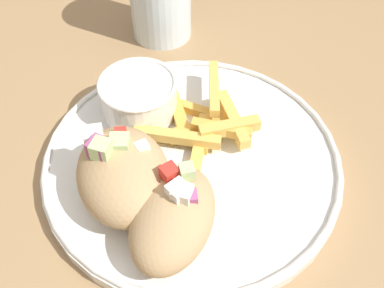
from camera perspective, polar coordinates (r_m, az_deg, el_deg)
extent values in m
cube|color=#9E7A51|center=(0.45, -2.72, -5.35)|extent=(1.13, 1.13, 0.04)
cylinder|color=#9E7A51|center=(1.20, -7.92, 12.22)|extent=(0.06, 0.06, 0.67)
cylinder|color=white|center=(0.44, 0.00, -2.29)|extent=(0.29, 0.29, 0.01)
torus|color=white|center=(0.43, 0.00, -1.55)|extent=(0.28, 0.28, 0.01)
ellipsoid|color=tan|center=(0.36, -2.43, -9.44)|extent=(0.11, 0.09, 0.05)
cube|color=white|center=(0.35, -1.77, -6.16)|extent=(0.02, 0.02, 0.02)
cube|color=#B7D693|center=(0.36, -0.64, -3.51)|extent=(0.02, 0.02, 0.01)
cube|color=red|center=(0.36, -2.87, -3.71)|extent=(0.02, 0.02, 0.01)
cube|color=silver|center=(0.35, -1.27, -6.41)|extent=(0.02, 0.02, 0.02)
cube|color=#A34C84|center=(0.35, -0.27, -6.88)|extent=(0.02, 0.02, 0.01)
ellipsoid|color=tan|center=(0.39, -8.70, -3.90)|extent=(0.13, 0.13, 0.05)
cube|color=white|center=(0.38, -6.32, -0.56)|extent=(0.01, 0.01, 0.01)
cube|color=#B7D693|center=(0.37, -11.42, -0.66)|extent=(0.02, 0.02, 0.02)
cube|color=#A34C84|center=(0.37, -11.73, -0.52)|extent=(0.02, 0.02, 0.02)
cube|color=silver|center=(0.39, -12.34, 0.87)|extent=(0.02, 0.02, 0.02)
cube|color=red|center=(0.39, -9.04, 1.18)|extent=(0.01, 0.01, 0.01)
cube|color=#B7D693|center=(0.38, -9.16, -0.12)|extent=(0.02, 0.02, 0.02)
cube|color=gold|center=(0.47, -1.94, 4.39)|extent=(0.05, 0.05, 0.01)
cube|color=#E5B251|center=(0.45, 2.52, 1.80)|extent=(0.06, 0.02, 0.01)
cube|color=#E5B251|center=(0.43, 0.99, 0.04)|extent=(0.07, 0.04, 0.01)
cube|color=#E5B251|center=(0.44, -1.80, 0.99)|extent=(0.05, 0.07, 0.01)
cube|color=gold|center=(0.45, 0.56, 2.08)|extent=(0.06, 0.05, 0.01)
cube|color=gold|center=(0.47, 0.90, 4.19)|extent=(0.02, 0.08, 0.01)
cube|color=#E5B251|center=(0.43, -1.95, 0.91)|extent=(0.04, 0.08, 0.01)
cube|color=#E5B251|center=(0.43, 4.80, 2.09)|extent=(0.05, 0.05, 0.01)
cube|color=#E5B251|center=(0.46, 2.82, 7.13)|extent=(0.07, 0.05, 0.01)
cube|color=gold|center=(0.43, 3.77, 1.88)|extent=(0.03, 0.06, 0.01)
cube|color=#E5B251|center=(0.44, 5.19, 3.24)|extent=(0.06, 0.06, 0.01)
cylinder|color=white|center=(0.46, -6.75, 5.82)|extent=(0.08, 0.08, 0.04)
cylinder|color=beige|center=(0.45, -6.94, 7.33)|extent=(0.06, 0.06, 0.01)
torus|color=white|center=(0.45, -6.97, 7.61)|extent=(0.08, 0.08, 0.00)
cylinder|color=silver|center=(0.58, -4.00, 17.53)|extent=(0.07, 0.07, 0.08)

